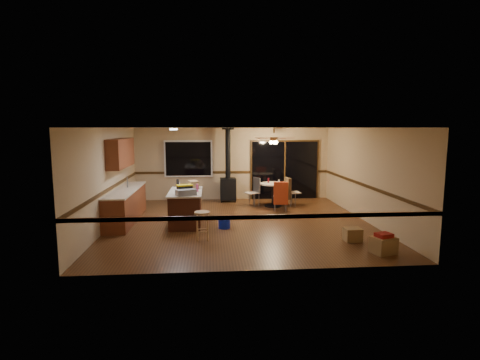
{
  "coord_description": "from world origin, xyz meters",
  "views": [
    {
      "loc": [
        -0.84,
        -10.02,
        2.59
      ],
      "look_at": [
        0.0,
        0.3,
        1.15
      ],
      "focal_mm": 28.0,
      "sensor_mm": 36.0,
      "label": 1
    }
  ],
  "objects": [
    {
      "name": "chair_rail",
      "position": [
        0.0,
        0.0,
        1.0
      ],
      "size": [
        7.0,
        7.0,
        0.08
      ],
      "primitive_type": null,
      "color": "#3D260F",
      "rests_on": "ground"
    },
    {
      "name": "kitchen_island",
      "position": [
        -1.5,
        0.0,
        0.45
      ],
      "size": [
        0.88,
        1.68,
        0.9
      ],
      "color": "#37170D",
      "rests_on": "ground"
    },
    {
      "name": "countertop",
      "position": [
        -3.2,
        0.5,
        0.88
      ],
      "size": [
        0.64,
        3.04,
        0.04
      ],
      "primitive_type": "cube",
      "color": "beige",
      "rests_on": "lower_cabinets"
    },
    {
      "name": "wall_front",
      "position": [
        0.0,
        -3.5,
        1.3
      ],
      "size": [
        7.0,
        0.0,
        7.0
      ],
      "primitive_type": "plane",
      "rotation": [
        -1.57,
        0.0,
        0.0
      ],
      "color": "tan",
      "rests_on": "ground"
    },
    {
      "name": "box_under_window",
      "position": [
        -1.61,
        3.1,
        0.22
      ],
      "size": [
        0.55,
        0.45,
        0.44
      ],
      "primitive_type": "cube",
      "rotation": [
        0.0,
        0.0,
        0.02
      ],
      "color": "olive",
      "rests_on": "floor"
    },
    {
      "name": "lower_cabinets",
      "position": [
        -3.2,
        0.5,
        0.43
      ],
      "size": [
        0.6,
        3.0,
        0.86
      ],
      "primitive_type": "cube",
      "color": "brown",
      "rests_on": "ground"
    },
    {
      "name": "ceiling_fan",
      "position": [
        1.25,
        2.09,
        2.21
      ],
      "size": [
        0.24,
        0.24,
        0.55
      ],
      "color": "brown",
      "rests_on": "ceiling"
    },
    {
      "name": "wood_stove",
      "position": [
        -0.2,
        3.05,
        0.73
      ],
      "size": [
        0.55,
        0.5,
        2.52
      ],
      "color": "black",
      "rests_on": "ground"
    },
    {
      "name": "box_on_island",
      "position": [
        -1.31,
        0.48,
        1.01
      ],
      "size": [
        0.33,
        0.38,
        0.22
      ],
      "primitive_type": "cube",
      "rotation": [
        0.0,
        0.0,
        0.33
      ],
      "color": "olive",
      "rests_on": "kitchen_island"
    },
    {
      "name": "bottle_pink",
      "position": [
        -1.18,
        -0.1,
        1.0
      ],
      "size": [
        0.07,
        0.07,
        0.21
      ],
      "primitive_type": "cylinder",
      "rotation": [
        0.0,
        0.0,
        0.12
      ],
      "color": "#D84C8C",
      "rests_on": "kitchen_island"
    },
    {
      "name": "blue_bucket",
      "position": [
        -0.48,
        -0.52,
        0.13
      ],
      "size": [
        0.34,
        0.34,
        0.26
      ],
      "primitive_type": "cylinder",
      "rotation": [
        0.0,
        0.0,
        0.1
      ],
      "color": "#0C1FB2",
      "rests_on": "floor"
    },
    {
      "name": "floor",
      "position": [
        0.0,
        0.0,
        0.0
      ],
      "size": [
        7.0,
        7.0,
        0.0
      ],
      "primitive_type": "plane",
      "color": "#4B2A14",
      "rests_on": "ground"
    },
    {
      "name": "bar_stool",
      "position": [
        -1.03,
        -1.49,
        0.33
      ],
      "size": [
        0.4,
        0.4,
        0.67
      ],
      "primitive_type": "cylinder",
      "rotation": [
        0.0,
        0.0,
        0.1
      ],
      "color": "tan",
      "rests_on": "floor"
    },
    {
      "name": "wall_left",
      "position": [
        -3.5,
        0.0,
        1.3
      ],
      "size": [
        0.0,
        7.0,
        7.0
      ],
      "primitive_type": "plane",
      "rotation": [
        1.57,
        0.0,
        1.57
      ],
      "color": "tan",
      "rests_on": "ground"
    },
    {
      "name": "toolbox_grey",
      "position": [
        -1.45,
        -0.6,
        0.98
      ],
      "size": [
        0.56,
        0.45,
        0.15
      ],
      "primitive_type": "cube",
      "rotation": [
        0.0,
        0.0,
        0.43
      ],
      "color": "slate",
      "rests_on": "kitchen_island"
    },
    {
      "name": "dining_table",
      "position": [
        1.25,
        2.09,
        0.53
      ],
      "size": [
        0.91,
        0.91,
        0.78
      ],
      "color": "black",
      "rests_on": "ground"
    },
    {
      "name": "toolbox_black",
      "position": [
        -1.5,
        -0.37,
        1.0
      ],
      "size": [
        0.42,
        0.32,
        0.21
      ],
      "primitive_type": "cube",
      "rotation": [
        0.0,
        0.0,
        0.38
      ],
      "color": "black",
      "rests_on": "kitchen_island"
    },
    {
      "name": "wall_back",
      "position": [
        0.0,
        3.5,
        1.3
      ],
      "size": [
        7.0,
        0.0,
        7.0
      ],
      "primitive_type": "plane",
      "rotation": [
        1.57,
        0.0,
        0.0
      ],
      "color": "tan",
      "rests_on": "ground"
    },
    {
      "name": "chair_left",
      "position": [
        0.65,
        2.24,
        0.59
      ],
      "size": [
        0.54,
        0.54,
        0.51
      ],
      "color": "#BFA88D",
      "rests_on": "ground"
    },
    {
      "name": "chair_near",
      "position": [
        1.34,
        1.21,
        0.6
      ],
      "size": [
        0.46,
        0.49,
        0.7
      ],
      "color": "#BFA88D",
      "rests_on": "ground"
    },
    {
      "name": "glass_red",
      "position": [
        1.1,
        2.19,
        0.86
      ],
      "size": [
        0.08,
        0.08,
        0.16
      ],
      "primitive_type": "cylinder",
      "rotation": [
        0.0,
        0.0,
        0.43
      ],
      "color": "#590C14",
      "rests_on": "dining_table"
    },
    {
      "name": "glass_cream",
      "position": [
        1.43,
        2.04,
        0.84
      ],
      "size": [
        0.07,
        0.07,
        0.13
      ],
      "primitive_type": "cylinder",
      "rotation": [
        0.0,
        0.0,
        0.4
      ],
      "color": "beige",
      "rests_on": "dining_table"
    },
    {
      "name": "window",
      "position": [
        -1.6,
        3.45,
        1.5
      ],
      "size": [
        1.72,
        0.1,
        1.32
      ],
      "primitive_type": "cube",
      "color": "black",
      "rests_on": "ground"
    },
    {
      "name": "ceiling",
      "position": [
        0.0,
        0.0,
        2.6
      ],
      "size": [
        7.0,
        7.0,
        0.0
      ],
      "primitive_type": "plane",
      "rotation": [
        3.14,
        0.0,
        0.0
      ],
      "color": "silver",
      "rests_on": "ground"
    },
    {
      "name": "toolbox_yellow_lid",
      "position": [
        -1.5,
        -0.37,
        1.12
      ],
      "size": [
        0.46,
        0.35,
        0.03
      ],
      "primitive_type": "cube",
      "rotation": [
        0.0,
        0.0,
        0.38
      ],
      "color": "gold",
      "rests_on": "toolbox_black"
    },
    {
      "name": "box_corner_b",
      "position": [
        2.44,
        -1.88,
        0.15
      ],
      "size": [
        0.38,
        0.33,
        0.3
      ],
      "primitive_type": "cube",
      "rotation": [
        0.0,
        0.0,
        0.02
      ],
      "color": "olive",
      "rests_on": "floor"
    },
    {
      "name": "bottle_white",
      "position": [
        -1.71,
        0.54,
        0.99
      ],
      "size": [
        0.07,
        0.07,
        0.17
      ],
      "primitive_type": "cylinder",
      "rotation": [
        0.0,
        0.0,
        -0.39
      ],
      "color": "white",
      "rests_on": "kitchen_island"
    },
    {
      "name": "upper_cabinets",
      "position": [
        -3.33,
        0.7,
        1.9
      ],
      "size": [
        0.35,
        2.0,
        0.8
      ],
      "primitive_type": "cube",
      "color": "brown",
      "rests_on": "ground"
    },
    {
      "name": "wall_right",
      "position": [
        3.5,
        0.0,
        1.3
      ],
      "size": [
        0.0,
        7.0,
        7.0
      ],
      "primitive_type": "plane",
      "rotation": [
        1.57,
        0.0,
        -1.57
      ],
      "color": "tan",
      "rests_on": "ground"
    },
    {
      "name": "chair_right",
      "position": [
        1.77,
        2.11,
        0.6
      ],
      "size": [
        0.52,
        0.48,
        0.7
      ],
      "color": "#BFA88D",
      "rests_on": "ground"
    },
    {
      "name": "sliding_door",
      "position": [
        1.9,
        3.45,
        1.05
      ],
      "size": [
        2.52,
        0.1,
        2.1
      ],
      "primitive_type": "cube",
      "color": "black",
      "rests_on": "ground"
    },
    {
      "name": "bottle_dark",
      "position": [
        -1.73,
        0.37,
        1.04
      ],
      "size": [
        0.08,
        0.08,
        0.28
      ],
      "primitive_type": "cylinder",
      "rotation": [
        0.0,
        0.0,
        -0.03
      ],
      "color": "black",
      "rests_on": "kitchen_island"
    },
    {
      "name": "box_small_red",
      "position": [
        2.75,
        -2.77,
        0.39
      ],
      "size": [
        0.37,
        0.34,
        0.08
      ],
      "primitive_type": "cube",
      "rotation": [
        0.0,
        0.0,
        0.3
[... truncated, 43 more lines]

